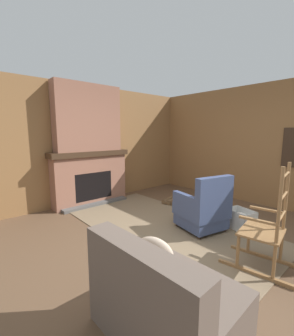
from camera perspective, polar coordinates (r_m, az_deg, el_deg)
The scene contains 13 objects.
ground_plane at distance 3.39m, azimuth 8.07°, elevation -18.82°, with size 14.00×14.00×0.00m, color brown.
wood_panel_wall_left at distance 5.26m, azimuth -15.48°, elevation 5.68°, with size 0.06×6.12×2.61m.
wood_panel_wall_back at distance 5.45m, azimuth 28.04°, elevation 5.06°, with size 6.12×0.09×2.61m.
fireplace_hearth at distance 5.16m, azimuth -14.13°, elevation -2.39°, with size 0.54×1.76×1.18m.
chimney_breast at distance 5.08m, azimuth -14.76°, elevation 12.17°, with size 0.29×1.46×1.41m.
area_rug at distance 3.99m, azimuth 3.68°, elevation -14.24°, with size 3.73×1.89×0.01m.
armchair at distance 3.79m, azimuth 14.03°, elevation -10.29°, with size 0.81×0.80×0.93m.
rocking_chair at distance 3.03m, azimuth 27.81°, elevation -14.52°, with size 0.87×0.61×1.25m.
firewood_stack at distance 5.13m, azimuth 6.38°, elevation -8.37°, with size 0.41×0.43×0.11m.
laundry_basket at distance 4.10m, azimuth 22.59°, elevation -11.95°, with size 0.49×0.41×0.32m.
oil_lamp_vase at distance 4.94m, azimuth -19.01°, elevation 4.95°, with size 0.09×0.09×0.26m.
storage_case at distance 5.44m, azimuth -8.52°, elevation 5.28°, with size 0.14×0.20×0.11m.
sofa_segment at distance 2.02m, azimuth 4.17°, elevation -30.33°, with size 1.09×0.83×0.82m.
Camera 1 is at (1.93, -2.31, 1.57)m, focal length 24.00 mm.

